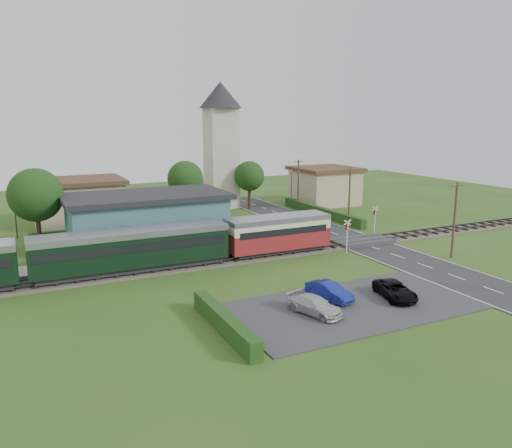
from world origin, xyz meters
name	(u,v)px	position (x,y,z in m)	size (l,w,h in m)	color
ground	(286,260)	(0.00, 0.00, 0.00)	(120.00, 120.00, 0.00)	#2D4C19
railway_track	(276,254)	(0.00, 2.00, 0.11)	(76.00, 3.20, 0.49)	#4C443D
road	(374,247)	(10.00, 0.00, 0.03)	(6.00, 70.00, 0.05)	#28282B
car_park	(352,306)	(-1.50, -12.00, 0.04)	(17.00, 9.00, 0.08)	#333335
crossing_deck	(361,241)	(10.00, 2.00, 0.23)	(6.20, 3.40, 0.45)	#333335
platform	(164,257)	(-10.00, 5.20, 0.23)	(30.00, 3.00, 0.45)	gray
equipment_hut	(70,251)	(-18.00, 5.20, 1.75)	(2.30, 2.30, 2.55)	beige
station_building	(147,219)	(-10.00, 10.99, 2.69)	(16.00, 9.00, 5.30)	#3C716E
train	(92,253)	(-16.62, 2.00, 2.18)	(43.20, 2.90, 3.40)	#232328
church_tower	(221,136)	(5.00, 28.00, 10.23)	(6.00, 6.00, 17.60)	beige
house_west	(78,201)	(-15.00, 25.00, 2.79)	(10.80, 8.80, 5.50)	tan
house_east	(325,185)	(20.00, 24.00, 2.80)	(8.80, 8.80, 5.50)	tan
hedge_carpark	(225,323)	(-11.00, -12.00, 0.60)	(0.80, 9.00, 1.20)	#193814
hedge_roadside	(321,212)	(14.20, 16.00, 0.60)	(0.80, 18.00, 1.20)	#193814
hedge_station	(138,230)	(-10.00, 15.50, 0.65)	(22.00, 0.80, 1.30)	#193814
tree_a	(36,195)	(-20.00, 14.00, 5.38)	(5.20, 5.20, 8.00)	#332316
tree_b	(185,179)	(-2.00, 23.00, 5.02)	(4.60, 4.60, 7.34)	#332316
tree_c	(249,176)	(8.00, 25.00, 4.65)	(4.20, 4.20, 6.78)	#332316
utility_pole_b	(454,219)	(14.20, -6.00, 3.63)	(1.40, 0.22, 7.00)	#473321
utility_pole_c	(349,195)	(14.20, 10.00, 3.63)	(1.40, 0.22, 7.00)	#473321
utility_pole_d	(298,184)	(14.20, 22.00, 3.63)	(1.40, 0.22, 7.00)	#473321
crossing_signal_near	(347,231)	(6.40, -0.41, 2.14)	(0.84, 0.28, 3.28)	silver
crossing_signal_far	(375,216)	(13.60, 4.39, 2.14)	(0.84, 0.28, 3.28)	silver
streetlamp_west	(15,210)	(-22.00, 20.00, 3.04)	(0.30, 0.30, 5.15)	#3F3F47
streetlamp_east	(292,183)	(16.00, 27.00, 3.04)	(0.30, 0.30, 5.15)	#3F3F47
car_on_road	(295,214)	(10.22, 16.01, 0.57)	(1.22, 3.03, 1.03)	navy
car_park_blue	(329,291)	(-2.28, -10.30, 0.70)	(1.31, 3.75, 1.24)	navy
car_park_silver	(315,305)	(-4.64, -12.11, 0.66)	(1.63, 4.02, 1.17)	silver
car_park_dark	(395,290)	(2.14, -12.11, 0.66)	(1.92, 4.17, 1.16)	black
pedestrian_near	(241,239)	(-2.49, 4.48, 1.27)	(0.60, 0.39, 1.64)	gray
pedestrian_far	(94,251)	(-16.05, 5.61, 1.39)	(0.91, 0.71, 1.87)	gray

